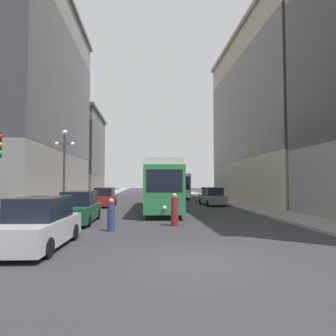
{
  "coord_description": "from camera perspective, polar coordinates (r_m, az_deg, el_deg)",
  "views": [
    {
      "loc": [
        -1.61,
        -8.6,
        2.37
      ],
      "look_at": [
        -0.03,
        9.79,
        3.28
      ],
      "focal_mm": 30.29,
      "sensor_mm": 36.0,
      "label": 1
    }
  ],
  "objects": [
    {
      "name": "pedestrian_crossing_near",
      "position": [
        15.47,
        1.36,
        -8.56
      ],
      "size": [
        0.39,
        0.39,
        1.76
      ],
      "rotation": [
        0.0,
        0.0,
        1.8
      ],
      "color": "maroon",
      "rests_on": "ground"
    },
    {
      "name": "transit_bus",
      "position": [
        42.34,
        1.63,
        -3.38
      ],
      "size": [
        2.67,
        12.3,
        3.45
      ],
      "rotation": [
        0.0,
        0.0,
        -0.01
      ],
      "color": "black",
      "rests_on": "ground"
    },
    {
      "name": "pedestrian_crossing_far",
      "position": [
        14.13,
        -11.38,
        -9.41
      ],
      "size": [
        0.35,
        0.35,
        1.57
      ],
      "rotation": [
        0.0,
        0.0,
        1.05
      ],
      "color": "navy",
      "rests_on": "ground"
    },
    {
      "name": "parked_car_left_near",
      "position": [
        11.4,
        -24.4,
        -10.26
      ],
      "size": [
        2.05,
        4.58,
        1.82
      ],
      "rotation": [
        0.0,
        0.0,
        -0.05
      ],
      "color": "black",
      "rests_on": "ground"
    },
    {
      "name": "streetcar",
      "position": [
        24.17,
        -1.33,
        -3.45
      ],
      "size": [
        3.11,
        14.1,
        3.89
      ],
      "rotation": [
        0.0,
        0.0,
        -0.04
      ],
      "color": "black",
      "rests_on": "ground"
    },
    {
      "name": "lamp_post_left_near",
      "position": [
        21.45,
        -20.14,
        1.77
      ],
      "size": [
        1.41,
        0.36,
        5.94
      ],
      "color": "#333338",
      "rests_on": "sidewalk_left"
    },
    {
      "name": "parked_car_left_mid",
      "position": [
        28.09,
        -12.62,
        -5.85
      ],
      "size": [
        1.96,
        4.7,
        1.82
      ],
      "rotation": [
        0.0,
        0.0,
        -0.02
      ],
      "color": "black",
      "rests_on": "ground"
    },
    {
      "name": "sidewalk_left",
      "position": [
        49.08,
        -12.58,
        -5.42
      ],
      "size": [
        2.91,
        120.0,
        0.15
      ],
      "primitive_type": "cube",
      "color": "gray",
      "rests_on": "ground"
    },
    {
      "name": "parked_car_left_far",
      "position": [
        17.48,
        -17.4,
        -7.69
      ],
      "size": [
        1.9,
        4.9,
        1.82
      ],
      "rotation": [
        0.0,
        0.0,
        0.0
      ],
      "color": "black",
      "rests_on": "ground"
    },
    {
      "name": "building_left_corner",
      "position": [
        53.67,
        -21.05,
        2.88
      ],
      "size": [
        14.52,
        15.15,
        14.67
      ],
      "color": "slate",
      "rests_on": "ground"
    },
    {
      "name": "sidewalk_right",
      "position": [
        49.61,
        6.4,
        -5.44
      ],
      "size": [
        2.91,
        120.0,
        0.15
      ],
      "primitive_type": "cube",
      "color": "gray",
      "rests_on": "ground"
    },
    {
      "name": "building_right_midblock",
      "position": [
        38.33,
        23.48,
        9.8
      ],
      "size": [
        14.13,
        23.36,
        20.59
      ],
      "color": "#B2A893",
      "rests_on": "ground"
    },
    {
      "name": "parked_car_right_far",
      "position": [
        29.3,
        8.87,
        -5.76
      ],
      "size": [
        2.04,
        4.67,
        1.82
      ],
      "rotation": [
        0.0,
        0.0,
        3.18
      ],
      "color": "black",
      "rests_on": "ground"
    },
    {
      "name": "ground_plane",
      "position": [
        9.06,
        5.78,
        -17.96
      ],
      "size": [
        200.0,
        200.0,
        0.0
      ],
      "primitive_type": "plane",
      "color": "#303033"
    },
    {
      "name": "building_left_midblock",
      "position": [
        34.58,
        -27.56,
        12.67
      ],
      "size": [
        10.75,
        22.65,
        22.17
      ],
      "color": "gray",
      "rests_on": "ground"
    }
  ]
}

